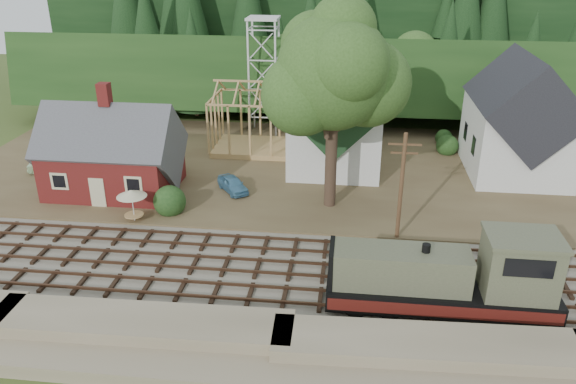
# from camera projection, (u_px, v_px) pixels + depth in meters

# --- Properties ---
(ground) EXTENTS (140.00, 140.00, 0.00)m
(ground) POSITION_uv_depth(u_px,v_px,m) (290.00, 273.00, 35.81)
(ground) COLOR #384C1E
(ground) RESTS_ON ground
(embankment) EXTENTS (64.00, 5.00, 1.60)m
(embankment) POSITION_uv_depth(u_px,v_px,m) (271.00, 364.00, 28.10)
(embankment) COLOR #7F7259
(embankment) RESTS_ON ground
(railroad_bed) EXTENTS (64.00, 11.00, 0.16)m
(railroad_bed) POSITION_uv_depth(u_px,v_px,m) (290.00, 272.00, 35.77)
(railroad_bed) COLOR #726B5B
(railroad_bed) RESTS_ON ground
(village_flat) EXTENTS (64.00, 26.00, 0.30)m
(village_flat) POSITION_uv_depth(u_px,v_px,m) (312.00, 168.00, 52.07)
(village_flat) COLOR brown
(village_flat) RESTS_ON ground
(hillside) EXTENTS (70.00, 28.96, 12.74)m
(hillside) POSITION_uv_depth(u_px,v_px,m) (327.00, 103.00, 73.89)
(hillside) COLOR #1E3F19
(hillside) RESTS_ON ground
(ridge) EXTENTS (80.00, 20.00, 12.00)m
(ridge) POSITION_uv_depth(u_px,v_px,m) (332.00, 76.00, 88.40)
(ridge) COLOR black
(ridge) RESTS_ON ground
(depot) EXTENTS (10.80, 7.41, 9.00)m
(depot) POSITION_uv_depth(u_px,v_px,m) (113.00, 156.00, 46.19)
(depot) COLOR #5B1A14
(depot) RESTS_ON village_flat
(church) EXTENTS (8.40, 15.17, 13.00)m
(church) POSITION_uv_depth(u_px,v_px,m) (336.00, 111.00, 51.32)
(church) COLOR silver
(church) RESTS_ON village_flat
(farmhouse) EXTENTS (8.40, 10.80, 10.60)m
(farmhouse) POSITION_uv_depth(u_px,v_px,m) (519.00, 123.00, 49.11)
(farmhouse) COLOR silver
(farmhouse) RESTS_ON village_flat
(timber_frame) EXTENTS (8.20, 6.20, 6.99)m
(timber_frame) POSITION_uv_depth(u_px,v_px,m) (255.00, 121.00, 55.07)
(timber_frame) COLOR tan
(timber_frame) RESTS_ON village_flat
(lattice_tower) EXTENTS (3.20, 3.20, 12.12)m
(lattice_tower) POSITION_uv_depth(u_px,v_px,m) (264.00, 41.00, 57.75)
(lattice_tower) COLOR silver
(lattice_tower) RESTS_ON village_flat
(big_tree) EXTENTS (10.90, 8.40, 14.70)m
(big_tree) POSITION_uv_depth(u_px,v_px,m) (336.00, 80.00, 40.55)
(big_tree) COLOR #38281E
(big_tree) RESTS_ON village_flat
(telegraph_pole_near) EXTENTS (2.20, 0.28, 8.00)m
(telegraph_pole_near) POSITION_uv_depth(u_px,v_px,m) (401.00, 186.00, 38.04)
(telegraph_pole_near) COLOR #4C331E
(telegraph_pole_near) RESTS_ON ground
(locomotive) EXTENTS (12.56, 3.14, 5.01)m
(locomotive) POSITION_uv_depth(u_px,v_px,m) (451.00, 279.00, 31.18)
(locomotive) COLOR black
(locomotive) RESTS_ON railroad_bed
(car_blue) EXTENTS (3.42, 3.88, 1.27)m
(car_blue) POSITION_uv_depth(u_px,v_px,m) (233.00, 184.00, 46.65)
(car_blue) COLOR #528EB1
(car_blue) RESTS_ON village_flat
(car_green) EXTENTS (3.90, 2.26, 1.22)m
(car_green) POSITION_uv_depth(u_px,v_px,m) (50.00, 166.00, 50.56)
(car_green) COLOR #82A975
(car_green) RESTS_ON village_flat
(car_red) EXTENTS (4.13, 2.06, 1.12)m
(car_red) POSITION_uv_depth(u_px,v_px,m) (533.00, 170.00, 49.67)
(car_red) COLOR #B70E20
(car_red) RESTS_ON village_flat
(patio_set) EXTENTS (2.22, 2.22, 2.47)m
(patio_set) POSITION_uv_depth(u_px,v_px,m) (132.00, 195.00, 41.15)
(patio_set) COLOR silver
(patio_set) RESTS_ON village_flat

